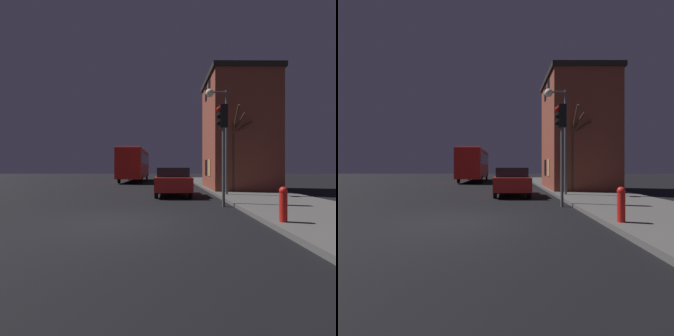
% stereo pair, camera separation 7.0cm
% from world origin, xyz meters
% --- Properties ---
extents(ground_plane, '(120.00, 120.00, 0.00)m').
position_xyz_m(ground_plane, '(0.00, 0.00, 0.00)').
color(ground_plane, black).
extents(sidewalk, '(4.39, 60.00, 0.15)m').
position_xyz_m(sidewalk, '(6.17, 0.00, 0.07)').
color(sidewalk, '#514F4C').
rests_on(sidewalk, ground).
extents(brick_building, '(4.33, 5.58, 7.61)m').
position_xyz_m(brick_building, '(6.22, 10.42, 3.97)').
color(brick_building, brown).
rests_on(brick_building, sidewalk).
extents(streetlamp, '(1.19, 0.44, 5.53)m').
position_xyz_m(streetlamp, '(4.10, 6.25, 4.07)').
color(streetlamp, '#4C4C4C').
rests_on(streetlamp, sidewalk).
extents(traffic_light, '(0.43, 0.24, 4.04)m').
position_xyz_m(traffic_light, '(3.55, 2.86, 2.91)').
color(traffic_light, '#4C4C4C').
rests_on(traffic_light, ground).
extents(bare_tree, '(1.88, 2.05, 4.85)m').
position_xyz_m(bare_tree, '(5.27, 7.80, 2.55)').
color(bare_tree, '#473323').
rests_on(bare_tree, sidewalk).
extents(bus, '(2.42, 10.93, 3.52)m').
position_xyz_m(bus, '(-2.18, 21.79, 2.10)').
color(bus, red).
rests_on(bus, ground).
extents(car_near_lane, '(1.89, 4.01, 1.54)m').
position_xyz_m(car_near_lane, '(1.68, 6.96, 0.81)').
color(car_near_lane, '#B21E19').
rests_on(car_near_lane, ground).
extents(car_mid_lane, '(1.71, 4.26, 1.43)m').
position_xyz_m(car_mid_lane, '(1.84, 16.32, 0.75)').
color(car_mid_lane, olive).
rests_on(car_mid_lane, ground).
extents(fire_hydrant, '(0.21, 0.21, 0.91)m').
position_xyz_m(fire_hydrant, '(4.33, -0.75, 0.62)').
color(fire_hydrant, red).
rests_on(fire_hydrant, sidewalk).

